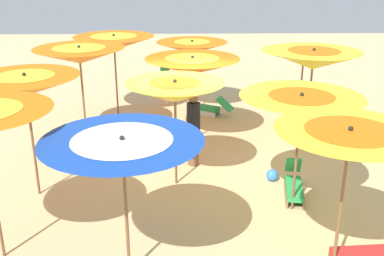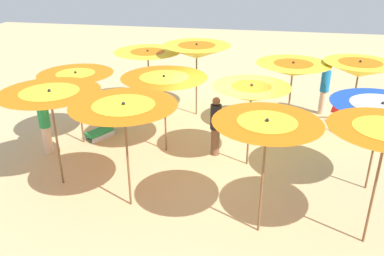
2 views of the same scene
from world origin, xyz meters
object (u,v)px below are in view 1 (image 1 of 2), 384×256
(beach_umbrella_0, at_px, (349,145))
(lounger_1, at_px, (369,253))
(beach_umbrella_9, at_px, (25,85))
(beach_umbrella_2, at_px, (313,59))
(lounger_2, at_px, (294,186))
(beach_umbrella_4, at_px, (123,154))
(beach_umbrella_5, at_px, (175,92))
(lounger_0, at_px, (209,108))
(beach_umbrella_11, at_px, (114,43))
(beach_umbrella_3, at_px, (304,56))
(beach_umbrella_7, at_px, (192,47))
(beach_ball, at_px, (272,175))
(beachgoer_2, at_px, (193,128))
(beachgoer_0, at_px, (165,76))
(beach_umbrella_6, at_px, (192,66))
(beach_umbrella_1, at_px, (301,106))
(beach_umbrella_10, at_px, (80,55))

(beach_umbrella_0, relative_size, lounger_1, 1.86)
(beach_umbrella_0, height_order, beach_umbrella_9, beach_umbrella_9)
(beach_umbrella_2, distance_m, lounger_2, 3.30)
(beach_umbrella_2, height_order, beach_umbrella_4, beach_umbrella_2)
(beach_umbrella_9, xyz_separation_m, lounger_2, (0.18, 5.06, -2.03))
(beach_umbrella_2, relative_size, beach_umbrella_5, 1.10)
(beach_umbrella_5, distance_m, lounger_0, 4.85)
(beach_umbrella_2, height_order, beach_umbrella_5, beach_umbrella_2)
(beach_umbrella_11, bearing_deg, beach_umbrella_3, 82.03)
(beach_umbrella_0, bearing_deg, beach_umbrella_5, -141.16)
(beach_umbrella_2, relative_size, beach_umbrella_4, 1.10)
(beach_umbrella_7, height_order, lounger_2, beach_umbrella_7)
(beach_umbrella_5, xyz_separation_m, beach_ball, (-0.07, 2.02, -1.85))
(lounger_0, bearing_deg, beachgoer_2, 109.87)
(beach_umbrella_0, height_order, lounger_2, beach_umbrella_0)
(beach_umbrella_2, bearing_deg, beach_ball, -32.44)
(beach_umbrella_4, relative_size, beach_ball, 8.80)
(beach_umbrella_3, xyz_separation_m, beachgoer_2, (2.74, -3.05, -1.03))
(beach_umbrella_0, bearing_deg, beachgoer_0, -161.83)
(lounger_0, xyz_separation_m, lounger_1, (7.16, 2.04, -0.02))
(beach_umbrella_6, distance_m, beachgoer_2, 1.77)
(beach_umbrella_11, distance_m, lounger_0, 3.34)
(beach_umbrella_0, relative_size, beach_umbrella_2, 0.95)
(beach_umbrella_1, distance_m, beach_umbrella_10, 5.74)
(beach_umbrella_2, bearing_deg, lounger_1, -2.65)
(lounger_0, bearing_deg, beach_umbrella_3, -168.30)
(beach_umbrella_6, height_order, beach_ball, beach_umbrella_6)
(beach_umbrella_0, xyz_separation_m, beach_umbrella_2, (-4.87, 0.83, 0.11))
(beachgoer_0, bearing_deg, beach_umbrella_2, 38.50)
(beach_umbrella_7, bearing_deg, beach_umbrella_4, -8.21)
(lounger_0, bearing_deg, beach_ball, 132.89)
(lounger_1, distance_m, beach_ball, 2.98)
(beach_umbrella_7, distance_m, beach_umbrella_9, 6.11)
(beach_umbrella_4, height_order, lounger_0, beach_umbrella_4)
(lounger_2, distance_m, beachgoer_0, 6.67)
(beach_umbrella_10, bearing_deg, beach_umbrella_7, 130.61)
(beach_umbrella_5, distance_m, beach_umbrella_7, 4.84)
(beach_umbrella_3, distance_m, beach_umbrella_10, 5.89)
(beach_umbrella_1, relative_size, beach_umbrella_3, 0.99)
(beach_umbrella_0, xyz_separation_m, beach_umbrella_3, (-6.59, 1.06, -0.17))
(beach_umbrella_10, relative_size, beachgoer_0, 1.41)
(beach_umbrella_9, height_order, lounger_2, beach_umbrella_9)
(beach_umbrella_0, xyz_separation_m, lounger_0, (-7.36, -1.44, -1.86))
(beach_umbrella_3, height_order, beach_umbrella_5, beach_umbrella_5)
(beach_umbrella_0, height_order, beach_umbrella_10, beach_umbrella_10)
(beach_umbrella_1, xyz_separation_m, beach_umbrella_10, (-3.54, -4.52, 0.18))
(beach_umbrella_7, height_order, beach_umbrella_11, beach_umbrella_11)
(beach_umbrella_3, distance_m, beach_umbrella_4, 7.69)
(beach_umbrella_0, xyz_separation_m, beach_umbrella_9, (-2.56, -5.10, 0.15))
(beach_umbrella_3, bearing_deg, beachgoer_2, -48.12)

